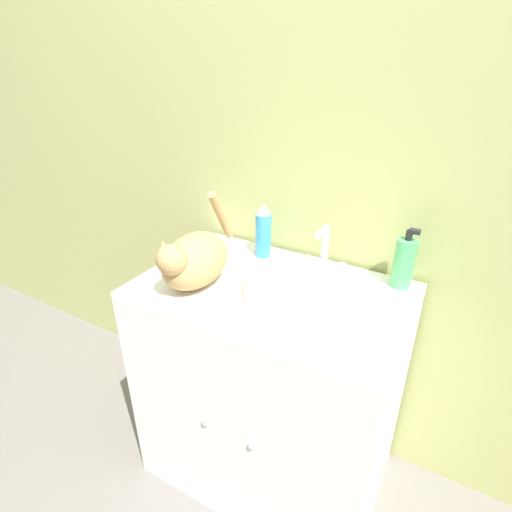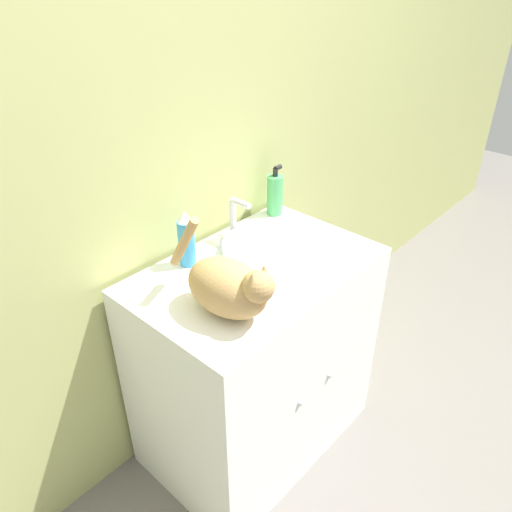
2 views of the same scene
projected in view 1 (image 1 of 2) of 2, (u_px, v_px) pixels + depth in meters
wall_back at (319, 128)px, 1.28m from camera, size 6.00×0.05×2.50m
vanity_cabinet at (270, 387)px, 1.41m from camera, size 0.83×0.55×0.81m
sink_basin at (301, 288)px, 1.19m from camera, size 0.34×0.34×0.05m
faucet at (324, 252)px, 1.30m from camera, size 0.16×0.09×0.16m
cat at (194, 259)px, 1.21m from camera, size 0.19×0.38×0.27m
soap_bottle at (404, 263)px, 1.21m from camera, size 0.06×0.06×0.20m
spray_bottle at (263, 231)px, 1.39m from camera, size 0.05×0.05×0.19m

